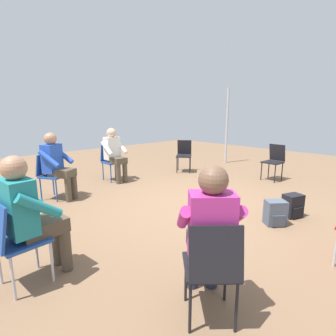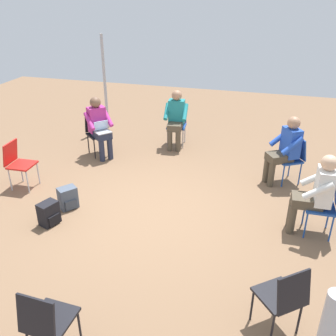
{
  "view_description": "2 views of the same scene",
  "coord_description": "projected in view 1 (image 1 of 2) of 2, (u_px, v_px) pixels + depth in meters",
  "views": [
    {
      "loc": [
        2.83,
        -3.32,
        1.61
      ],
      "look_at": [
        -0.32,
        -0.35,
        0.67
      ],
      "focal_mm": 28.0,
      "sensor_mm": 36.0,
      "label": 1
    },
    {
      "loc": [
        -1.63,
        4.78,
        3.28
      ],
      "look_at": [
        -0.23,
        -0.22,
        0.7
      ],
      "focal_mm": 40.0,
      "sensor_mm": 36.0,
      "label": 2
    }
  ],
  "objects": [
    {
      "name": "ground_plane",
      "position": [
        195.0,
        206.0,
        4.58
      ],
      "size": [
        15.55,
        15.55,
        0.0
      ],
      "primitive_type": "plane",
      "color": "brown"
    },
    {
      "name": "chair_west",
      "position": [
        111.0,
        159.0,
        6.23
      ],
      "size": [
        0.44,
        0.41,
        0.85
      ],
      "rotation": [
        0.0,
        0.0,
        -1.55
      ],
      "color": "#1E4799",
      "rests_on": "ground"
    },
    {
      "name": "chair_north",
      "position": [
        274.0,
        159.0,
        6.22
      ],
      "size": [
        0.42,
        0.45,
        0.85
      ],
      "rotation": [
        0.0,
        0.0,
        3.09
      ],
      "color": "black",
      "rests_on": "ground"
    },
    {
      "name": "chair_northwest",
      "position": [
        184.0,
        153.0,
        7.12
      ],
      "size": [
        0.58,
        0.58,
        0.85
      ],
      "rotation": [
        0.0,
        0.0,
        -2.45
      ],
      "color": "black",
      "rests_on": "ground"
    },
    {
      "name": "chair_southwest",
      "position": [
        50.0,
        173.0,
        4.88
      ],
      "size": [
        0.58,
        0.56,
        0.85
      ],
      "rotation": [
        0.0,
        0.0,
        -1.03
      ],
      "color": "#1E4799",
      "rests_on": "ground"
    },
    {
      "name": "chair_south",
      "position": [
        14.0,
        238.0,
        2.36
      ],
      "size": [
        0.44,
        0.47,
        0.85
      ],
      "rotation": [
        0.0,
        0.0,
        0.1
      ],
      "color": "#1E4799",
      "rests_on": "ground"
    },
    {
      "name": "chair_southeast",
      "position": [
        212.0,
        265.0,
        1.94
      ],
      "size": [
        0.59,
        0.58,
        0.85
      ],
      "rotation": [
        0.0,
        0.0,
        0.84
      ],
      "color": "black",
      "rests_on": "ground"
    },
    {
      "name": "person_with_laptop",
      "position": [
        209.0,
        230.0,
        2.07
      ],
      "size": [
        0.64,
        0.63,
        1.24
      ],
      "rotation": [
        0.0,
        0.0,
        0.84
      ],
      "color": "#23283D",
      "rests_on": "ground"
    },
    {
      "name": "person_in_blue",
      "position": [
        57.0,
        163.0,
        4.79
      ],
      "size": [
        0.63,
        0.62,
        1.24
      ],
      "rotation": [
        0.0,
        0.0,
        -1.03
      ],
      "color": "#4C4233",
      "rests_on": "ground"
    },
    {
      "name": "person_in_teal",
      "position": [
        30.0,
        212.0,
        2.44
      ],
      "size": [
        0.53,
        0.55,
        1.24
      ],
      "rotation": [
        0.0,
        0.0,
        0.1
      ],
      "color": "#4C4233",
      "rests_on": "ground"
    },
    {
      "name": "person_in_white",
      "position": [
        114.0,
        152.0,
        6.07
      ],
      "size": [
        0.53,
        0.5,
        1.24
      ],
      "rotation": [
        0.0,
        0.0,
        -1.55
      ],
      "color": "#4C4233",
      "rests_on": "ground"
    },
    {
      "name": "backpack_near_laptop_user",
      "position": [
        292.0,
        207.0,
        4.07
      ],
      "size": [
        0.3,
        0.33,
        0.36
      ],
      "rotation": [
        0.0,
        0.0,
        1.23
      ],
      "color": "black",
      "rests_on": "ground"
    },
    {
      "name": "backpack_by_empty_chair",
      "position": [
        275.0,
        214.0,
        3.78
      ],
      "size": [
        0.33,
        0.34,
        0.36
      ],
      "rotation": [
        0.0,
        0.0,
        0.9
      ],
      "color": "#475160",
      "rests_on": "ground"
    },
    {
      "name": "tent_pole_far",
      "position": [
        227.0,
        126.0,
        8.2
      ],
      "size": [
        0.07,
        0.07,
        2.32
      ],
      "primitive_type": "cylinder",
      "color": "#B2B2B7",
      "rests_on": "ground"
    }
  ]
}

